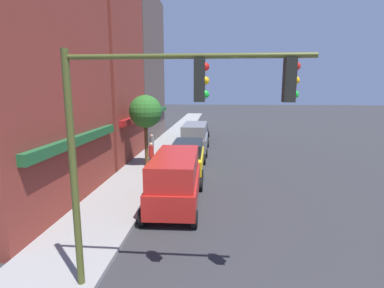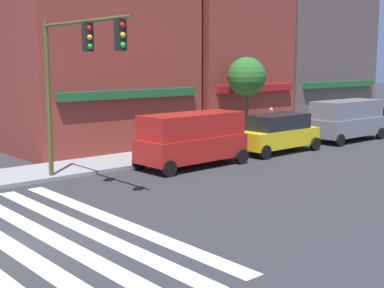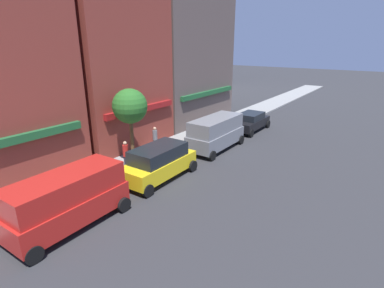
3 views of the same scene
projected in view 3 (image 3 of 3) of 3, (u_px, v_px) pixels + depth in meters
storefront_row at (108, 41)px, 20.59m from camera, size 27.13×5.30×15.47m
van_red at (67, 199)px, 12.30m from camera, size 5.05×2.22×2.34m
suv_yellow at (159, 162)px, 16.77m from camera, size 4.73×2.12×1.94m
van_grey at (216, 132)px, 21.47m from camera, size 5.01×2.22×2.34m
sedan_black at (251, 121)px, 26.19m from camera, size 4.41×2.02×1.59m
pedestrian_grey_coat at (155, 139)px, 20.65m from camera, size 0.32×0.32×1.77m
pedestrian_red_jacket at (126, 155)px, 17.68m from camera, size 0.32×0.32×1.77m
street_tree at (130, 107)px, 17.98m from camera, size 2.11×2.11×4.66m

